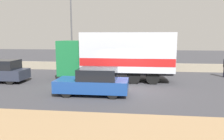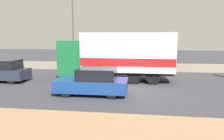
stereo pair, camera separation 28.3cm
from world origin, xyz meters
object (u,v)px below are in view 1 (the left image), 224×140
object	(u,v)px
street_lamp	(71,22)
box_truck	(119,55)
car_hatchback	(94,82)
car_sedan_second	(1,71)

from	to	relation	value
street_lamp	box_truck	distance (m)	7.18
street_lamp	box_truck	size ratio (longest dim) A/B	0.97
car_hatchback	car_sedan_second	xyz separation A→B (m)	(-7.42, 2.67, 0.05)
box_truck	car_sedan_second	distance (m)	8.72
street_lamp	car_sedan_second	bearing A→B (deg)	-121.15
box_truck	car_hatchback	size ratio (longest dim) A/B	2.04
box_truck	car_hatchback	bearing A→B (deg)	74.99
street_lamp	box_truck	xyz separation A→B (m)	(4.95, -4.47, -2.67)
street_lamp	car_sedan_second	xyz separation A→B (m)	(-3.57, -5.91, -3.84)
box_truck	car_hatchback	distance (m)	4.43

